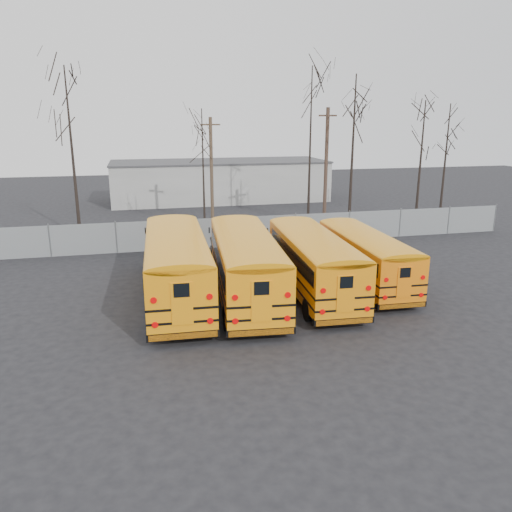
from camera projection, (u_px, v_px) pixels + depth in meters
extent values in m
plane|color=black|center=(292.00, 309.00, 22.68)|extent=(120.00, 120.00, 0.00)
cube|color=gray|center=(239.00, 231.00, 33.66)|extent=(40.00, 0.04, 2.00)
cube|color=#B3B2AE|center=(220.00, 181.00, 52.60)|extent=(22.00, 8.00, 4.00)
cylinder|color=black|center=(151.00, 322.00, 19.89)|extent=(0.34, 1.08, 1.07)
cylinder|color=black|center=(211.00, 317.00, 20.34)|extent=(0.34, 1.08, 1.07)
cylinder|color=black|center=(152.00, 261.00, 28.41)|extent=(0.34, 1.08, 1.07)
cylinder|color=black|center=(195.00, 259.00, 28.86)|extent=(0.34, 1.08, 1.07)
cube|color=orange|center=(177.00, 265.00, 23.08)|extent=(3.09, 10.08, 2.52)
cube|color=orange|center=(173.00, 249.00, 28.85)|extent=(2.49, 1.92, 1.07)
cube|color=black|center=(176.00, 255.00, 22.72)|extent=(3.09, 9.01, 0.75)
cube|color=black|center=(176.00, 276.00, 24.15)|extent=(3.20, 11.92, 0.10)
cube|color=black|center=(176.00, 265.00, 24.00)|extent=(3.20, 11.92, 0.10)
cube|color=black|center=(183.00, 335.00, 18.81)|extent=(2.75, 0.35, 0.30)
cube|color=black|center=(173.00, 255.00, 29.82)|extent=(2.58, 0.32, 0.28)
cube|color=orange|center=(182.00, 304.00, 18.35)|extent=(0.81, 0.08, 1.66)
cylinder|color=#B20505|center=(155.00, 325.00, 18.36)|extent=(0.24, 0.05, 0.24)
cylinder|color=#B20505|center=(210.00, 321.00, 18.73)|extent=(0.24, 0.05, 0.24)
cylinder|color=#B20505|center=(154.00, 300.00, 18.10)|extent=(0.24, 0.05, 0.24)
cylinder|color=#B20505|center=(210.00, 297.00, 18.48)|extent=(0.24, 0.05, 0.24)
cylinder|color=black|center=(227.00, 318.00, 20.27)|extent=(0.39, 1.07, 1.05)
cylinder|color=black|center=(284.00, 315.00, 20.60)|extent=(0.39, 1.07, 1.05)
cylinder|color=black|center=(214.00, 259.00, 28.70)|extent=(0.39, 1.07, 1.05)
cylinder|color=black|center=(255.00, 258.00, 29.03)|extent=(0.39, 1.07, 1.05)
cube|color=orange|center=(246.00, 264.00, 23.37)|extent=(3.52, 9.98, 2.47)
cube|color=orange|center=(234.00, 248.00, 29.08)|extent=(2.52, 2.00, 1.05)
cube|color=black|center=(246.00, 254.00, 23.02)|extent=(3.46, 8.94, 0.74)
cube|color=black|center=(244.00, 274.00, 24.42)|extent=(3.72, 11.79, 0.09)
cube|color=black|center=(243.00, 264.00, 24.28)|extent=(3.72, 11.79, 0.09)
cube|color=black|center=(261.00, 331.00, 19.14)|extent=(2.70, 0.48, 0.29)
cube|color=black|center=(232.00, 254.00, 30.03)|extent=(2.53, 0.44, 0.27)
cube|color=orange|center=(262.00, 301.00, 18.70)|extent=(0.79, 0.11, 1.63)
cylinder|color=#B20505|center=(235.00, 321.00, 18.75)|extent=(0.23, 0.06, 0.23)
cylinder|color=#B20505|center=(287.00, 318.00, 19.02)|extent=(0.23, 0.06, 0.23)
cylinder|color=#B20505|center=(235.00, 298.00, 18.49)|extent=(0.23, 0.06, 0.23)
cylinder|color=#B20505|center=(288.00, 295.00, 18.77)|extent=(0.23, 0.06, 0.23)
cylinder|color=black|center=(308.00, 310.00, 21.24)|extent=(0.34, 1.01, 0.99)
cylinder|color=black|center=(358.00, 307.00, 21.60)|extent=(0.34, 1.01, 0.99)
cylinder|color=black|center=(270.00, 258.00, 29.14)|extent=(0.34, 1.01, 0.99)
cylinder|color=black|center=(307.00, 256.00, 29.51)|extent=(0.34, 1.01, 0.99)
cube|color=orange|center=(313.00, 262.00, 24.17)|extent=(3.05, 9.35, 2.33)
cube|color=orange|center=(287.00, 247.00, 29.52)|extent=(2.33, 1.82, 0.99)
cube|color=black|center=(315.00, 252.00, 23.84)|extent=(3.03, 8.37, 0.69)
cube|color=black|center=(308.00, 271.00, 25.16)|extent=(3.19, 11.05, 0.09)
cube|color=black|center=(309.00, 261.00, 25.03)|extent=(3.19, 11.05, 0.09)
cube|color=black|center=(343.00, 321.00, 20.21)|extent=(2.55, 0.38, 0.28)
cube|color=black|center=(284.00, 253.00, 30.42)|extent=(2.39, 0.35, 0.26)
cube|color=orange|center=(346.00, 294.00, 19.79)|extent=(0.74, 0.09, 1.54)
cylinder|color=#B20505|center=(322.00, 312.00, 19.81)|extent=(0.22, 0.05, 0.22)
cylinder|color=#B20505|center=(367.00, 309.00, 20.12)|extent=(0.22, 0.05, 0.22)
cylinder|color=#B20505|center=(323.00, 291.00, 19.57)|extent=(0.22, 0.05, 0.22)
cylinder|color=#B20505|center=(369.00, 288.00, 19.88)|extent=(0.22, 0.05, 0.22)
cylinder|color=black|center=(369.00, 297.00, 22.93)|extent=(0.29, 0.91, 0.90)
cylinder|color=black|center=(410.00, 294.00, 23.31)|extent=(0.29, 0.91, 0.90)
cylinder|color=black|center=(318.00, 254.00, 30.09)|extent=(0.29, 0.91, 0.90)
cylinder|color=black|center=(350.00, 253.00, 30.47)|extent=(0.29, 0.91, 0.90)
cube|color=orange|center=(366.00, 257.00, 25.61)|extent=(2.58, 8.47, 2.12)
cube|color=orange|center=(333.00, 245.00, 30.46)|extent=(2.09, 1.61, 0.90)
cube|color=black|center=(368.00, 249.00, 25.31)|extent=(2.59, 7.57, 0.63)
cube|color=black|center=(359.00, 265.00, 26.51)|extent=(2.67, 10.02, 0.08)
cube|color=black|center=(360.00, 257.00, 26.39)|extent=(2.67, 10.02, 0.08)
cube|color=black|center=(401.00, 305.00, 22.02)|extent=(2.31, 0.29, 0.25)
cube|color=black|center=(328.00, 250.00, 31.28)|extent=(2.17, 0.27, 0.23)
cube|color=orange|center=(404.00, 283.00, 21.64)|extent=(0.68, 0.06, 1.40)
cylinder|color=#B20505|center=(385.00, 298.00, 21.64)|extent=(0.20, 0.04, 0.20)
cylinder|color=#B20505|center=(421.00, 295.00, 21.96)|extent=(0.20, 0.04, 0.20)
cylinder|color=#B20505|center=(386.00, 280.00, 21.43)|extent=(0.20, 0.04, 0.20)
cylinder|color=#B20505|center=(423.00, 277.00, 21.75)|extent=(0.20, 0.04, 0.20)
cylinder|color=#4F3D2D|center=(212.00, 173.00, 39.03)|extent=(0.26, 0.26, 8.48)
cube|color=#4F3D2D|center=(210.00, 125.00, 38.05)|extent=(1.50, 0.41, 0.11)
cylinder|color=#453127|center=(326.00, 168.00, 38.97)|extent=(0.29, 0.29, 9.19)
cube|color=#453127|center=(328.00, 116.00, 37.91)|extent=(1.61, 0.55, 0.12)
cone|color=black|center=(72.00, 154.00, 35.25)|extent=(0.26, 0.26, 11.86)
cone|color=black|center=(203.00, 173.00, 36.57)|extent=(0.26, 0.26, 9.07)
cone|color=black|center=(310.00, 148.00, 39.27)|extent=(0.26, 0.26, 12.24)
cone|color=black|center=(352.00, 155.00, 37.06)|extent=(0.26, 0.26, 11.47)
cone|color=black|center=(420.00, 167.00, 37.41)|extent=(0.26, 0.26, 9.66)
cone|color=black|center=(445.00, 165.00, 40.44)|extent=(0.26, 0.26, 9.52)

